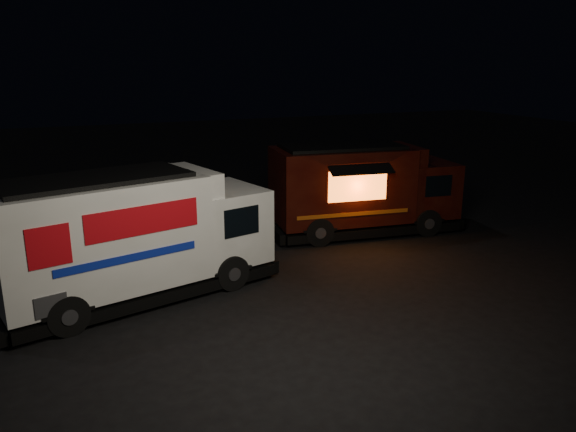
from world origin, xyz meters
The scene contains 3 objects.
ground centered at (0.00, 0.00, 0.00)m, with size 80.00×80.00×0.00m, color black.
white_truck centered at (-2.25, 1.38, 1.52)m, with size 6.69×2.28×3.03m, color white, non-canonical shape.
red_truck centered at (5.32, 3.85, 1.46)m, with size 6.26×2.30×2.91m, color #351109, non-canonical shape.
Camera 1 is at (-3.87, -11.57, 5.49)m, focal length 35.00 mm.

